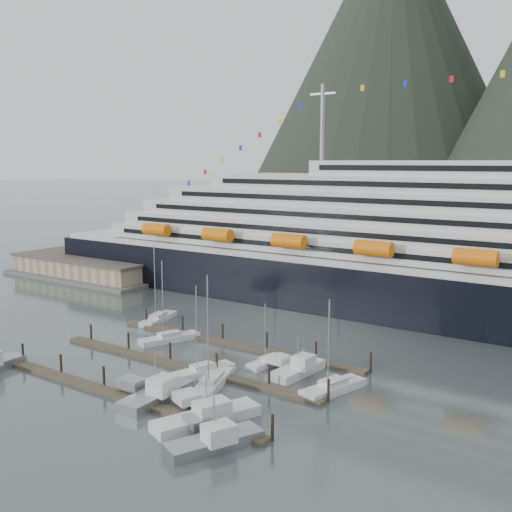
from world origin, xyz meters
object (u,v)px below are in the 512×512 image
at_px(sailboat_f, 268,362).
at_px(sailboat_h, 333,389).
at_px(sailboat_c, 203,372).
at_px(sailboat_b, 169,339).
at_px(sailboat_d, 211,384).
at_px(warehouse, 88,268).
at_px(trawler_c, 206,416).
at_px(trawler_e, 297,369).
at_px(trawler_b, 155,394).
at_px(trawler_d, 214,440).
at_px(sailboat_e, 159,319).

height_order(sailboat_f, sailboat_h, sailboat_h).
bearing_deg(sailboat_c, sailboat_b, 76.79).
bearing_deg(sailboat_d, warehouse, 40.35).
height_order(trawler_c, trawler_e, trawler_c).
bearing_deg(sailboat_h, trawler_c, 170.35).
relative_size(sailboat_c, sailboat_h, 1.03).
bearing_deg(trawler_b, sailboat_d, -24.20).
relative_size(warehouse, trawler_c, 3.42).
bearing_deg(sailboat_c, sailboat_d, -109.52).
relative_size(warehouse, trawler_e, 4.57).
relative_size(sailboat_d, trawler_d, 1.45).
xyz_separation_m(sailboat_d, sailboat_e, (-29.46, 20.58, -0.00)).
bearing_deg(trawler_d, sailboat_d, 63.41).
xyz_separation_m(sailboat_b, trawler_b, (15.92, -19.80, 0.48)).
xyz_separation_m(sailboat_e, trawler_e, (36.36, -9.63, 0.40)).
distance_m(sailboat_c, trawler_d, 22.18).
relative_size(sailboat_d, trawler_e, 1.61).
bearing_deg(trawler_e, sailboat_e, 80.21).
distance_m(sailboat_c, sailboat_e, 30.79).
relative_size(warehouse, sailboat_b, 3.19).
relative_size(sailboat_c, trawler_c, 1.01).
distance_m(warehouse, sailboat_c, 81.86).
distance_m(sailboat_c, sailboat_h, 18.90).
relative_size(sailboat_e, trawler_b, 1.38).
bearing_deg(trawler_d, trawler_b, 91.83).
bearing_deg(trawler_c, warehouse, 79.90).
distance_m(sailboat_b, trawler_c, 33.06).
bearing_deg(sailboat_e, trawler_d, -144.44).
bearing_deg(sailboat_f, sailboat_h, -99.45).
distance_m(sailboat_h, trawler_c, 18.60).
distance_m(sailboat_d, trawler_e, 12.95).
relative_size(sailboat_b, trawler_b, 1.30).
bearing_deg(trawler_b, sailboat_h, -50.50).
distance_m(sailboat_f, trawler_c, 21.56).
bearing_deg(trawler_b, sailboat_f, -14.96).
xyz_separation_m(sailboat_c, sailboat_h, (18.29, 4.76, 0.01)).
height_order(sailboat_b, trawler_b, sailboat_b).
height_order(warehouse, sailboat_b, sailboat_b).
distance_m(sailboat_e, sailboat_h, 45.47).
bearing_deg(warehouse, sailboat_e, -25.41).
distance_m(trawler_b, trawler_d, 15.04).
height_order(sailboat_c, trawler_d, sailboat_c).
height_order(sailboat_c, trawler_b, sailboat_c).
xyz_separation_m(sailboat_b, sailboat_c, (14.87, -9.08, -0.01)).
bearing_deg(trawler_d, sailboat_b, 73.33).
bearing_deg(trawler_c, sailboat_h, -2.79).
xyz_separation_m(sailboat_c, trawler_c, (10.49, -12.12, 0.44)).
height_order(sailboat_h, trawler_e, sailboat_h).
height_order(warehouse, sailboat_d, sailboat_d).
height_order(warehouse, trawler_c, trawler_c).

